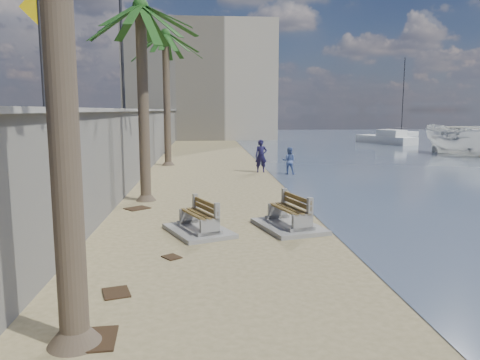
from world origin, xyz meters
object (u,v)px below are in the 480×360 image
palm_mid (140,9)px  sailboat_west (401,134)px  boat_cruiser (466,139)px  yacht_far (385,140)px  person_b (289,159)px  bench_far (289,215)px  person_a (261,154)px  bench_near (199,219)px  palm_back (165,36)px

palm_mid → sailboat_west: size_ratio=0.79×
boat_cruiser → yacht_far: bearing=76.1°
palm_mid → person_b: (7.01, 7.09, -6.45)m
boat_cruiser → sailboat_west: 26.33m
boat_cruiser → bench_far: bearing=-148.7°
person_a → boat_cruiser: 19.45m
boat_cruiser → sailboat_west: (5.83, 25.66, -1.01)m
sailboat_west → person_b: bearing=-121.5°
palm_mid → sailboat_west: sailboat_west is taller
palm_mid → boat_cruiser: bearing=36.4°
bench_near → person_b: person_b is taller
bench_near → person_a: bearing=75.4°
bench_near → palm_mid: palm_mid is taller
bench_far → sailboat_west: sailboat_west is taller
palm_back → person_b: palm_back is taller
palm_mid → palm_back: (-0.01, 12.02, 0.84)m
bench_near → palm_back: (-2.13, 17.11, 7.73)m
palm_back → person_a: bearing=-34.9°
palm_back → person_a: palm_back is taller
person_b → boat_cruiser: 18.70m
bench_far → yacht_far: size_ratio=0.37×
person_b → palm_back: bearing=-22.1°
bench_far → palm_back: palm_back is taller
bench_near → sailboat_west: bearing=60.8°
bench_near → bench_far: size_ratio=0.97×
person_a → bench_near: bearing=-103.6°
palm_mid → yacht_far: palm_mid is taller
palm_back → yacht_far: (21.74, 18.32, -7.78)m
bench_far → sailboat_west: size_ratio=0.26×
palm_back → sailboat_west: size_ratio=0.88×
palm_back → sailboat_west: sailboat_west is taller
bench_far → yacht_far: 38.98m
bench_near → boat_cruiser: bearing=46.6°
yacht_far → palm_back: bearing=109.6°
person_b → yacht_far: (14.72, 23.24, -0.49)m
person_a → boat_cruiser: bearing=27.9°
boat_cruiser → yacht_far: size_ratio=0.47×
person_a → sailboat_west: (23.18, 34.45, -0.76)m
bench_far → boat_cruiser: bearing=50.2°
palm_mid → sailboat_west: bearing=56.0°
person_a → person_b: bearing=-34.7°
bench_far → boat_cruiser: size_ratio=0.78×
bench_near → yacht_far: 40.50m
sailboat_west → bench_near: bearing=-119.2°
palm_mid → boat_cruiser: size_ratio=2.40×
palm_back → person_a: (5.59, -3.89, -7.05)m
person_a → sailboat_west: 41.53m
person_a → boat_cruiser: boat_cruiser is taller
boat_cruiser → sailboat_west: size_ratio=0.33×
palm_back → boat_cruiser: bearing=12.0°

